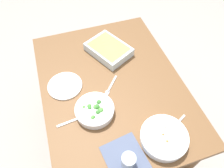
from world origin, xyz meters
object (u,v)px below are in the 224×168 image
spoon_by_stew (173,128)px  spoon_by_broccoli (76,119)px  fork_on_table (110,87)px  side_plate (65,86)px  stew_bowl (164,137)px  broccoli_bowl (95,110)px  drink_cup (128,161)px  baking_dish (109,49)px

spoon_by_stew → spoon_by_broccoli: 0.55m
fork_on_table → side_plate: bearing=-110.5°
side_plate → fork_on_table: side_plate is taller
stew_bowl → spoon_by_broccoli: 0.50m
broccoli_bowl → drink_cup: (0.33, 0.08, 0.01)m
baking_dish → spoon_by_broccoli: 0.57m
stew_bowl → drink_cup: bearing=-75.4°
drink_cup → spoon_by_stew: (-0.10, 0.31, -0.03)m
spoon_by_stew → side_plate: bearing=-132.4°
drink_cup → spoon_by_broccoli: 0.38m
baking_dish → spoon_by_broccoli: baking_dish is taller
broccoli_bowl → baking_dish: 0.50m
side_plate → spoon_by_broccoli: size_ratio=1.25×
spoon_by_stew → spoon_by_broccoli: same height
stew_bowl → side_plate: 0.68m
baking_dish → spoon_by_broccoli: bearing=-36.6°
fork_on_table → stew_bowl: bearing=21.6°
drink_cup → side_plate: drink_cup is taller
broccoli_bowl → spoon_by_broccoli: bearing=-84.4°
broccoli_bowl → baking_dish: broccoli_bowl is taller
spoon_by_stew → broccoli_bowl: bearing=-120.8°
spoon_by_broccoli → fork_on_table: size_ratio=1.22×
spoon_by_stew → spoon_by_broccoli: bearing=-113.6°
side_plate → spoon_by_stew: 0.71m
stew_bowl → side_plate: bearing=-140.0°
spoon_by_stew → fork_on_table: (-0.38, -0.25, -0.00)m
baking_dish → broccoli_bowl: bearing=-26.7°
stew_bowl → spoon_by_broccoli: size_ratio=1.46×
drink_cup → spoon_by_broccoli: size_ratio=0.48×
drink_cup → spoon_by_stew: bearing=108.2°
baking_dish → spoon_by_stew: (0.68, 0.16, -0.03)m
stew_bowl → spoon_by_stew: 0.10m
side_plate → drink_cup: bearing=20.2°
baking_dish → fork_on_table: 0.32m
broccoli_bowl → baking_dish: (-0.45, 0.23, 0.00)m
baking_dish → fork_on_table: bearing=-16.0°
spoon_by_broccoli → broccoli_bowl: bearing=95.6°
drink_cup → spoon_by_broccoli: (-0.32, -0.20, -0.03)m
spoon_by_stew → spoon_by_broccoli: size_ratio=0.93×
stew_bowl → spoon_by_stew: (-0.04, 0.09, -0.03)m
stew_bowl → baking_dish: size_ratio=0.70×
broccoli_bowl → drink_cup: drink_cup is taller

